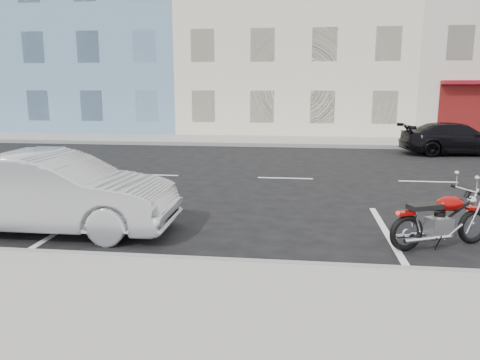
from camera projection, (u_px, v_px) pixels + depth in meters
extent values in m
plane|color=black|center=(355.00, 180.00, 13.37)|extent=(120.00, 120.00, 0.00)
cube|color=gray|center=(8.00, 309.00, 5.50)|extent=(80.00, 3.40, 0.15)
cube|color=gray|center=(228.00, 140.00, 22.42)|extent=(80.00, 3.40, 0.15)
cube|color=gray|center=(75.00, 257.00, 7.15)|extent=(80.00, 0.12, 0.16)
cube|color=gray|center=(222.00, 144.00, 20.77)|extent=(80.00, 0.12, 0.16)
cube|color=#6185A8|center=(105.00, 24.00, 29.63)|extent=(12.00, 12.00, 13.00)
cube|color=beige|center=(295.00, 33.00, 28.32)|extent=(12.00, 12.00, 11.50)
torus|color=black|center=(442.00, 230.00, 7.77)|extent=(0.60, 0.33, 0.61)
cube|color=#830604|center=(441.00, 211.00, 7.69)|extent=(0.31, 0.24, 0.05)
cube|color=gray|center=(472.00, 224.00, 7.93)|extent=(0.46, 0.40, 0.31)
cube|color=black|center=(460.00, 204.00, 7.77)|extent=(0.61, 0.44, 0.08)
cylinder|color=silver|center=(462.00, 236.00, 7.76)|extent=(0.82, 0.41, 0.07)
cylinder|color=silver|center=(452.00, 231.00, 8.00)|extent=(0.82, 0.41, 0.07)
imported|color=#A5A7AC|center=(53.00, 192.00, 8.53)|extent=(4.49, 1.59, 1.48)
imported|color=black|center=(456.00, 139.00, 18.19)|extent=(4.41, 2.19, 1.23)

